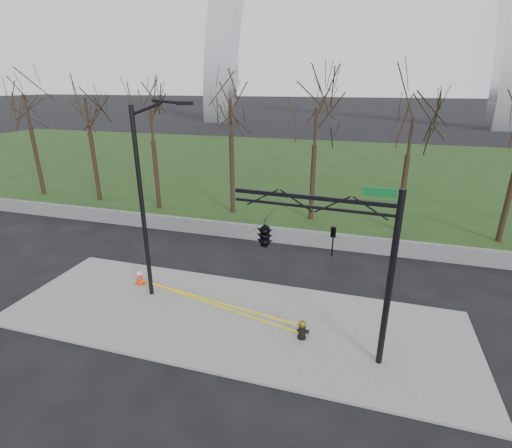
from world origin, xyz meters
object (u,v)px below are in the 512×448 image
(fire_hydrant, at_px, (302,330))
(street_light, at_px, (146,192))
(traffic_signal_mast, at_px, (288,236))
(traffic_cone, at_px, (140,276))

(fire_hydrant, relative_size, street_light, 0.09)
(street_light, distance_m, traffic_signal_mast, 6.25)
(fire_hydrant, xyz_separation_m, traffic_cone, (-7.81, 1.82, 0.02))
(traffic_cone, xyz_separation_m, street_light, (1.19, -0.59, 4.22))
(fire_hydrant, height_order, traffic_cone, fire_hydrant)
(fire_hydrant, bearing_deg, street_light, 177.78)
(traffic_cone, bearing_deg, fire_hydrant, -13.15)
(fire_hydrant, relative_size, traffic_signal_mast, 0.13)
(fire_hydrant, bearing_deg, traffic_cone, 175.17)
(traffic_cone, distance_m, street_light, 4.42)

